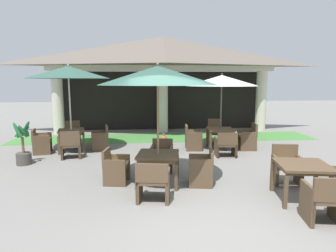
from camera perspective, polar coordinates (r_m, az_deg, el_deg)
ground_plane at (r=5.26m, az=6.38°, el=-18.05°), size 60.00×60.00×0.00m
background_pavilion at (r=13.72m, az=-1.12°, el=13.01°), size 10.68×3.11×4.36m
lawn_strip at (r=12.36m, az=-0.57°, el=-2.28°), size 12.48×2.01×0.01m
patio_table_near_foreground at (r=10.30m, az=10.18°, el=-1.07°), size 0.94×0.94×0.74m
patio_umbrella_near_foreground at (r=10.16m, az=10.44°, el=8.62°), size 2.43×2.43×2.63m
patio_chair_near_foreground_south at (r=9.42m, az=11.22°, el=-3.59°), size 0.68×0.64×0.80m
patio_chair_near_foreground_east at (r=10.56m, az=15.32°, el=-2.17°), size 0.60×0.63×0.92m
patio_chair_near_foreground_west at (r=10.21m, az=4.79°, el=-2.38°), size 0.60×0.66×0.86m
patio_chair_near_foreground_north at (r=11.28m, az=9.25°, el=-1.33°), size 0.59×0.60×0.93m
patio_table_mid_left at (r=6.43m, az=24.81°, el=-7.54°), size 1.13×1.13×0.75m
patio_chair_mid_left_south at (r=5.66m, az=28.05°, el=-12.53°), size 0.64×0.65×0.86m
patio_chair_mid_left_north at (r=7.37m, az=22.12°, el=-7.21°), size 0.68×0.59×0.89m
patio_table_mid_right at (r=6.77m, az=-1.93°, el=-6.17°), size 1.07×1.07×0.73m
patio_umbrella_mid_right at (r=6.54m, az=-2.02°, el=9.69°), size 2.66×2.66×2.76m
patio_chair_mid_right_west at (r=7.00m, az=-10.23°, el=-7.82°), size 0.61×0.65×0.80m
patio_chair_mid_right_east at (r=6.81m, az=6.61°, el=-8.15°), size 0.62×0.63×0.81m
patio_chair_mid_right_south at (r=5.87m, az=-2.90°, el=-10.74°), size 0.71×0.61×0.82m
patio_chair_mid_right_north at (r=7.79m, az=-1.20°, el=-5.84°), size 0.65×0.67×0.83m
patio_table_far_back at (r=10.41m, az=-18.33°, el=-1.28°), size 1.00×1.00×0.75m
patio_umbrella_far_back at (r=10.27m, az=-18.87°, el=9.80°), size 2.69×2.69×2.92m
patio_chair_far_back_south at (r=9.50m, az=-18.46°, el=-3.60°), size 0.67×0.62×0.88m
patio_chair_far_back_west at (r=10.53m, az=-23.50°, el=-2.76°), size 0.66×0.73×0.81m
patio_chair_far_back_north at (r=11.39m, az=-18.11°, el=-1.56°), size 0.66×0.62×0.90m
patio_chair_far_back_east at (r=10.45m, az=-12.99°, el=-2.30°), size 0.65×0.69×0.85m
potted_palm_left_edge at (r=9.33m, az=-26.37°, el=-4.18°), size 0.55×0.57×1.27m
terracotta_urn at (r=11.11m, az=-0.87°, el=-2.66°), size 0.26×0.26×0.41m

